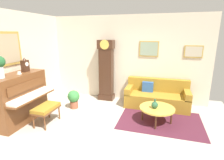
{
  "coord_description": "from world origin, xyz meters",
  "views": [
    {
      "loc": [
        1.23,
        -3.37,
        2.21
      ],
      "look_at": [
        -0.05,
        0.93,
        1.03
      ],
      "focal_mm": 28.19,
      "sensor_mm": 36.0,
      "label": 1
    }
  ],
  "objects_px": {
    "piano": "(19,98)",
    "couch": "(157,97)",
    "grandfather_clock": "(106,72)",
    "coffee_table": "(157,108)",
    "green_jug": "(155,105)",
    "potted_plant": "(74,98)",
    "mantel_clock": "(25,65)",
    "teacup": "(19,73)",
    "piano_bench": "(46,109)"
  },
  "relations": [
    {
      "from": "piano",
      "to": "green_jug",
      "type": "relative_size",
      "value": 6.0
    },
    {
      "from": "piano",
      "to": "piano_bench",
      "type": "distance_m",
      "value": 0.77
    },
    {
      "from": "teacup",
      "to": "potted_plant",
      "type": "relative_size",
      "value": 0.21
    },
    {
      "from": "teacup",
      "to": "couch",
      "type": "bearing_deg",
      "value": 30.92
    },
    {
      "from": "grandfather_clock",
      "to": "couch",
      "type": "bearing_deg",
      "value": -4.4
    },
    {
      "from": "teacup",
      "to": "green_jug",
      "type": "bearing_deg",
      "value": 14.01
    },
    {
      "from": "grandfather_clock",
      "to": "potted_plant",
      "type": "xyz_separation_m",
      "value": [
        -0.71,
        -1.01,
        -0.64
      ]
    },
    {
      "from": "piano_bench",
      "to": "coffee_table",
      "type": "xyz_separation_m",
      "value": [
        2.65,
        0.87,
        -0.03
      ]
    },
    {
      "from": "grandfather_clock",
      "to": "potted_plant",
      "type": "distance_m",
      "value": 1.39
    },
    {
      "from": "piano",
      "to": "teacup",
      "type": "bearing_deg",
      "value": 27.53
    },
    {
      "from": "piano",
      "to": "piano_bench",
      "type": "bearing_deg",
      "value": 3.64
    },
    {
      "from": "piano",
      "to": "couch",
      "type": "xyz_separation_m",
      "value": [
        3.33,
        1.99,
        -0.32
      ]
    },
    {
      "from": "piano",
      "to": "mantel_clock",
      "type": "xyz_separation_m",
      "value": [
        0.0,
        0.32,
        0.79
      ]
    },
    {
      "from": "piano",
      "to": "coffee_table",
      "type": "xyz_separation_m",
      "value": [
        3.38,
        0.91,
        -0.25
      ]
    },
    {
      "from": "grandfather_clock",
      "to": "couch",
      "type": "xyz_separation_m",
      "value": [
        1.7,
        -0.13,
        -0.65
      ]
    },
    {
      "from": "green_jug",
      "to": "potted_plant",
      "type": "height_order",
      "value": "green_jug"
    },
    {
      "from": "grandfather_clock",
      "to": "mantel_clock",
      "type": "bearing_deg",
      "value": -132.23
    },
    {
      "from": "piano",
      "to": "potted_plant",
      "type": "bearing_deg",
      "value": 50.4
    },
    {
      "from": "piano_bench",
      "to": "coffee_table",
      "type": "relative_size",
      "value": 0.8
    },
    {
      "from": "teacup",
      "to": "green_jug",
      "type": "relative_size",
      "value": 0.48
    },
    {
      "from": "coffee_table",
      "to": "teacup",
      "type": "relative_size",
      "value": 7.59
    },
    {
      "from": "piano_bench",
      "to": "couch",
      "type": "xyz_separation_m",
      "value": [
        2.59,
        1.94,
        -0.09
      ]
    },
    {
      "from": "piano",
      "to": "grandfather_clock",
      "type": "bearing_deg",
      "value": 52.4
    },
    {
      "from": "green_jug",
      "to": "piano_bench",
      "type": "bearing_deg",
      "value": -162.8
    },
    {
      "from": "couch",
      "to": "mantel_clock",
      "type": "height_order",
      "value": "mantel_clock"
    },
    {
      "from": "couch",
      "to": "green_jug",
      "type": "xyz_separation_m",
      "value": [
        -0.0,
        -1.14,
        0.18
      ]
    },
    {
      "from": "piano",
      "to": "couch",
      "type": "height_order",
      "value": "piano"
    },
    {
      "from": "mantel_clock",
      "to": "teacup",
      "type": "distance_m",
      "value": 0.33
    },
    {
      "from": "couch",
      "to": "potted_plant",
      "type": "height_order",
      "value": "couch"
    },
    {
      "from": "piano",
      "to": "grandfather_clock",
      "type": "xyz_separation_m",
      "value": [
        1.63,
        2.12,
        0.33
      ]
    },
    {
      "from": "potted_plant",
      "to": "teacup",
      "type": "bearing_deg",
      "value": -128.39
    },
    {
      "from": "piano_bench",
      "to": "potted_plant",
      "type": "bearing_deg",
      "value": 80.3
    },
    {
      "from": "couch",
      "to": "teacup",
      "type": "xyz_separation_m",
      "value": [
        -3.26,
        -1.95,
        0.96
      ]
    },
    {
      "from": "grandfather_clock",
      "to": "green_jug",
      "type": "relative_size",
      "value": 8.46
    },
    {
      "from": "mantel_clock",
      "to": "teacup",
      "type": "relative_size",
      "value": 3.28
    },
    {
      "from": "piano",
      "to": "mantel_clock",
      "type": "height_order",
      "value": "mantel_clock"
    },
    {
      "from": "piano",
      "to": "piano_bench",
      "type": "xyz_separation_m",
      "value": [
        0.74,
        0.05,
        -0.22
      ]
    },
    {
      "from": "potted_plant",
      "to": "piano_bench",
      "type": "bearing_deg",
      "value": -99.7
    },
    {
      "from": "coffee_table",
      "to": "green_jug",
      "type": "height_order",
      "value": "green_jug"
    },
    {
      "from": "teacup",
      "to": "green_jug",
      "type": "distance_m",
      "value": 3.45
    },
    {
      "from": "grandfather_clock",
      "to": "coffee_table",
      "type": "distance_m",
      "value": 2.21
    },
    {
      "from": "piano",
      "to": "couch",
      "type": "distance_m",
      "value": 3.89
    },
    {
      "from": "grandfather_clock",
      "to": "piano",
      "type": "bearing_deg",
      "value": -127.6
    },
    {
      "from": "couch",
      "to": "coffee_table",
      "type": "distance_m",
      "value": 1.08
    },
    {
      "from": "piano",
      "to": "coffee_table",
      "type": "distance_m",
      "value": 3.51
    },
    {
      "from": "coffee_table",
      "to": "teacup",
      "type": "distance_m",
      "value": 3.55
    },
    {
      "from": "piano",
      "to": "potted_plant",
      "type": "relative_size",
      "value": 2.57
    },
    {
      "from": "mantel_clock",
      "to": "teacup",
      "type": "xyz_separation_m",
      "value": [
        0.06,
        -0.29,
        -0.15
      ]
    },
    {
      "from": "green_jug",
      "to": "potted_plant",
      "type": "bearing_deg",
      "value": 173.77
    },
    {
      "from": "potted_plant",
      "to": "mantel_clock",
      "type": "bearing_deg",
      "value": -139.36
    }
  ]
}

